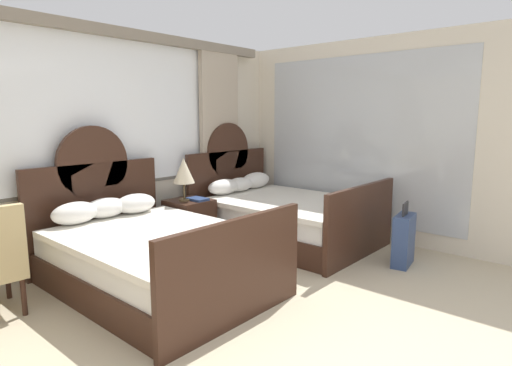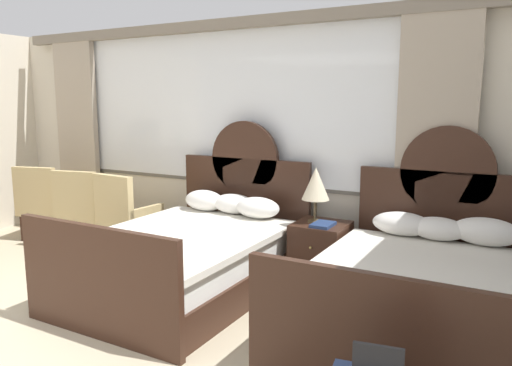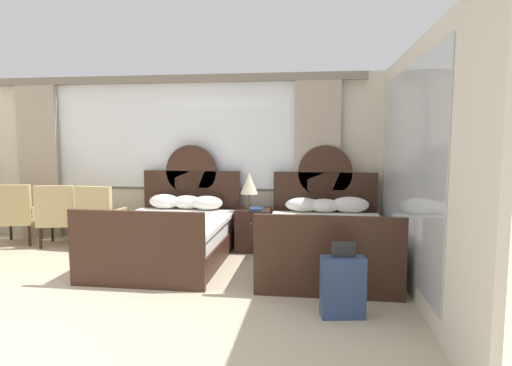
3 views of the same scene
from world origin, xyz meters
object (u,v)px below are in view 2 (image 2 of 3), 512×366
object	(u,v)px
armchair_by_window_centre	(84,207)
book_on_nightstand	(323,225)
armchair_by_window_right	(44,201)
table_lamp_on_nightstand	(316,184)
armchair_by_window_left	(125,213)
bed_near_window	(190,254)
bed_near_mirror	(420,296)
nightstand_between_beds	(321,255)

from	to	relation	value
armchair_by_window_centre	book_on_nightstand	bearing A→B (deg)	1.70
armchair_by_window_centre	armchair_by_window_right	xyz separation A→B (m)	(-0.73, 0.00, 0.00)
table_lamp_on_nightstand	armchair_by_window_left	distance (m)	2.35
bed_near_window	armchair_by_window_right	bearing A→B (deg)	169.85
armchair_by_window_right	bed_near_mirror	bearing A→B (deg)	-5.71
nightstand_between_beds	armchair_by_window_right	distance (m)	3.78
bed_near_mirror	armchair_by_window_centre	distance (m)	4.13
book_on_nightstand	armchair_by_window_centre	distance (m)	3.10
table_lamp_on_nightstand	armchair_by_window_centre	size ratio (longest dim) A/B	0.55
bed_near_window	armchair_by_window_right	size ratio (longest dim) A/B	2.32
armchair_by_window_left	armchair_by_window_centre	bearing A→B (deg)	179.84
book_on_nightstand	armchair_by_window_centre	xyz separation A→B (m)	(-3.10, -0.09, -0.14)
armchair_by_window_left	armchair_by_window_centre	size ratio (longest dim) A/B	1.00
bed_near_window	armchair_by_window_centre	size ratio (longest dim) A/B	2.32
bed_near_window	book_on_nightstand	size ratio (longest dim) A/B	8.67
nightstand_between_beds	book_on_nightstand	distance (m)	0.35
bed_near_window	armchair_by_window_left	size ratio (longest dim) A/B	2.32
bed_near_mirror	armchair_by_window_left	bearing A→B (deg)	172.00
book_on_nightstand	table_lamp_on_nightstand	bearing A→B (deg)	139.39
nightstand_between_beds	book_on_nightstand	bearing A→B (deg)	-60.82
book_on_nightstand	armchair_by_window_right	bearing A→B (deg)	-178.64
table_lamp_on_nightstand	armchair_by_window_left	xyz separation A→B (m)	(-2.29, -0.20, -0.50)
armchair_by_window_centre	armchair_by_window_right	bearing A→B (deg)	179.94
nightstand_between_beds	armchair_by_window_centre	distance (m)	3.05
nightstand_between_beds	armchair_by_window_right	xyz separation A→B (m)	(-3.77, -0.19, 0.19)
armchair_by_window_centre	armchair_by_window_left	bearing A→B (deg)	-0.16
bed_near_mirror	armchair_by_window_right	xyz separation A→B (m)	(-4.83, 0.48, 0.16)
armchair_by_window_centre	armchair_by_window_right	distance (m)	0.73
nightstand_between_beds	armchair_by_window_centre	xyz separation A→B (m)	(-3.04, -0.19, 0.19)
bed_near_mirror	book_on_nightstand	size ratio (longest dim) A/B	8.67
bed_near_window	book_on_nightstand	bearing A→B (deg)	27.32
nightstand_between_beds	armchair_by_window_right	world-z (taller)	armchair_by_window_right
bed_near_mirror	armchair_by_window_left	distance (m)	3.46
bed_near_mirror	armchair_by_window_centre	xyz separation A→B (m)	(-4.10, 0.48, 0.16)
armchair_by_window_left	armchair_by_window_centre	distance (m)	0.68
table_lamp_on_nightstand	armchair_by_window_right	size ratio (longest dim) A/B	0.55
nightstand_between_beds	armchair_by_window_left	size ratio (longest dim) A/B	0.65
bed_near_window	bed_near_mirror	xyz separation A→B (m)	(2.12, 0.00, 0.00)
table_lamp_on_nightstand	armchair_by_window_left	bearing A→B (deg)	-175.03
bed_near_window	armchair_by_window_centre	bearing A→B (deg)	166.24
bed_near_mirror	book_on_nightstand	bearing A→B (deg)	150.28
bed_near_window	armchair_by_window_left	bearing A→B (deg)	159.56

